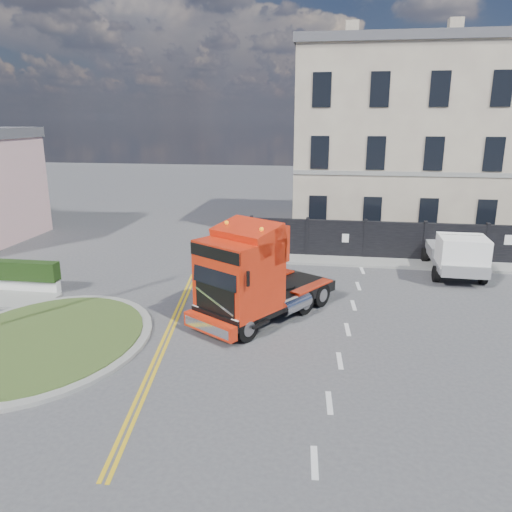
# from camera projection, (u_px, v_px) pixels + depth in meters

# --- Properties ---
(ground) EXTENTS (120.00, 120.00, 0.00)m
(ground) POSITION_uv_depth(u_px,v_px,m) (266.00, 320.00, 18.30)
(ground) COLOR #424244
(ground) RESTS_ON ground
(traffic_island) EXTENTS (6.80, 6.80, 0.17)m
(traffic_island) POSITION_uv_depth(u_px,v_px,m) (44.00, 340.00, 16.45)
(traffic_island) COLOR gray
(traffic_island) RESTS_ON ground
(hoarding_fence) EXTENTS (18.80, 0.25, 2.00)m
(hoarding_fence) POSITION_uv_depth(u_px,v_px,m) (415.00, 242.00, 25.64)
(hoarding_fence) COLOR black
(hoarding_fence) RESTS_ON ground
(georgian_building) EXTENTS (12.30, 10.30, 12.80)m
(georgian_building) POSITION_uv_depth(u_px,v_px,m) (395.00, 140.00, 31.58)
(georgian_building) COLOR #C2B69A
(georgian_building) RESTS_ON ground
(pavement_far) EXTENTS (20.00, 1.60, 0.12)m
(pavement_far) POSITION_uv_depth(u_px,v_px,m) (405.00, 264.00, 25.12)
(pavement_far) COLOR gray
(pavement_far) RESTS_ON ground
(truck) EXTENTS (5.15, 6.27, 3.61)m
(truck) POSITION_uv_depth(u_px,v_px,m) (250.00, 280.00, 17.71)
(truck) COLOR black
(truck) RESTS_ON ground
(flatbed_pickup) EXTENTS (2.27, 5.13, 2.11)m
(flatbed_pickup) POSITION_uv_depth(u_px,v_px,m) (458.00, 255.00, 22.71)
(flatbed_pickup) COLOR slate
(flatbed_pickup) RESTS_ON ground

